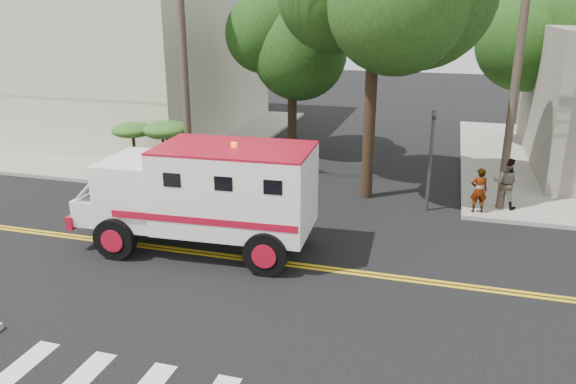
% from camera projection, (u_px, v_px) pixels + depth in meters
% --- Properties ---
extents(ground, '(100.00, 100.00, 0.00)m').
position_uv_depth(ground, '(279.00, 263.00, 15.97)').
color(ground, black).
rests_on(ground, ground).
extents(sidewalk_nw, '(17.00, 17.00, 0.15)m').
position_uv_depth(sidewalk_nw, '(121.00, 133.00, 31.81)').
color(sidewalk_nw, gray).
rests_on(sidewalk_nw, ground).
extents(building_left, '(16.00, 14.00, 10.00)m').
position_uv_depth(building_left, '(97.00, 39.00, 32.10)').
color(building_left, beige).
rests_on(building_left, sidewalk_nw).
extents(utility_pole_left, '(0.28, 0.28, 9.00)m').
position_uv_depth(utility_pole_left, '(185.00, 73.00, 21.49)').
color(utility_pole_left, '#382D23').
rests_on(utility_pole_left, ground).
extents(utility_pole_right, '(0.28, 0.28, 9.00)m').
position_uv_depth(utility_pole_right, '(515.00, 84.00, 18.52)').
color(utility_pole_right, '#382D23').
rests_on(utility_pole_right, ground).
extents(tree_left, '(4.48, 4.20, 7.70)m').
position_uv_depth(tree_left, '(298.00, 34.00, 25.60)').
color(tree_left, black).
rests_on(tree_left, ground).
extents(tree_right, '(4.80, 4.50, 8.20)m').
position_uv_depth(tree_right, '(559.00, 25.00, 26.06)').
color(tree_right, black).
rests_on(tree_right, ground).
extents(traffic_signal, '(0.15, 0.18, 3.60)m').
position_uv_depth(traffic_signal, '(431.00, 150.00, 19.36)').
color(traffic_signal, '#3F3F42').
rests_on(traffic_signal, ground).
extents(accessibility_sign, '(0.45, 0.10, 2.02)m').
position_uv_depth(accessibility_sign, '(178.00, 150.00, 22.80)').
color(accessibility_sign, '#3F3F42').
rests_on(accessibility_sign, ground).
extents(palm_planter, '(3.52, 2.63, 2.36)m').
position_uv_depth(palm_planter, '(155.00, 139.00, 23.45)').
color(palm_planter, '#1E3314').
rests_on(palm_planter, sidewalk_nw).
extents(armored_truck, '(7.16, 3.15, 3.20)m').
position_uv_depth(armored_truck, '(206.00, 191.00, 16.35)').
color(armored_truck, white).
rests_on(armored_truck, ground).
extents(pedestrian_a, '(0.64, 0.48, 1.58)m').
position_uv_depth(pedestrian_a, '(479.00, 190.00, 19.22)').
color(pedestrian_a, gray).
rests_on(pedestrian_a, sidewalk_ne).
extents(pedestrian_b, '(1.04, 0.90, 1.82)m').
position_uv_depth(pedestrian_b, '(506.00, 183.00, 19.65)').
color(pedestrian_b, gray).
rests_on(pedestrian_b, sidewalk_ne).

